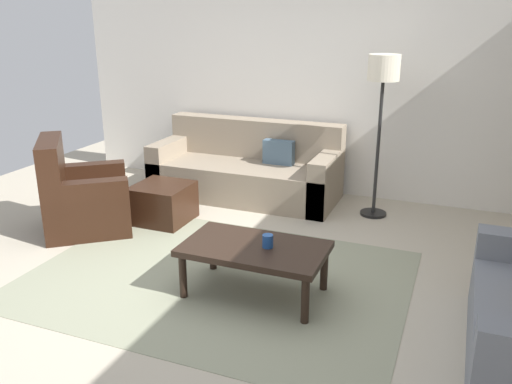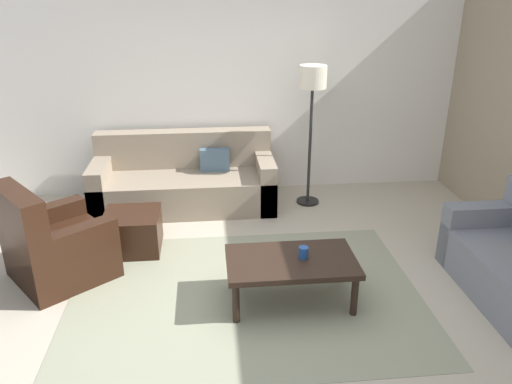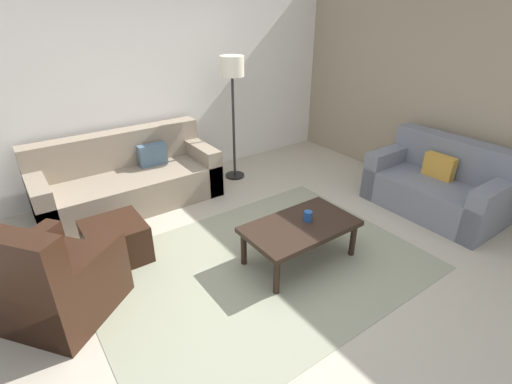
{
  "view_description": "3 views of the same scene",
  "coord_description": "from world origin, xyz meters",
  "px_view_note": "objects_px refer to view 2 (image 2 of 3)",
  "views": [
    {
      "loc": [
        1.78,
        -3.58,
        2.11
      ],
      "look_at": [
        0.35,
        -0.0,
        0.81
      ],
      "focal_mm": 37.43,
      "sensor_mm": 36.0,
      "label": 1
    },
    {
      "loc": [
        -0.28,
        -3.74,
        2.55
      ],
      "look_at": [
        0.13,
        0.33,
        0.85
      ],
      "focal_mm": 34.93,
      "sensor_mm": 36.0,
      "label": 2
    },
    {
      "loc": [
        -1.76,
        -2.39,
        2.33
      ],
      "look_at": [
        -0.06,
        0.01,
        0.84
      ],
      "focal_mm": 26.39,
      "sensor_mm": 36.0,
      "label": 3
    }
  ],
  "objects_px": {
    "coffee_table": "(291,264)",
    "couch_main": "(185,181)",
    "ottoman": "(133,231)",
    "cup": "(303,252)",
    "lamp_standing": "(312,92)",
    "armchair_leather": "(52,250)"
  },
  "relations": [
    {
      "from": "armchair_leather",
      "to": "cup",
      "type": "xyz_separation_m",
      "value": [
        2.23,
        -0.55,
        0.15
      ]
    },
    {
      "from": "couch_main",
      "to": "armchair_leather",
      "type": "relative_size",
      "value": 1.94
    },
    {
      "from": "coffee_table",
      "to": "lamp_standing",
      "type": "bearing_deg",
      "value": 74.74
    },
    {
      "from": "armchair_leather",
      "to": "coffee_table",
      "type": "distance_m",
      "value": 2.2
    },
    {
      "from": "couch_main",
      "to": "lamp_standing",
      "type": "distance_m",
      "value": 1.9
    },
    {
      "from": "lamp_standing",
      "to": "ottoman",
      "type": "bearing_deg",
      "value": -153.78
    },
    {
      "from": "coffee_table",
      "to": "lamp_standing",
      "type": "xyz_separation_m",
      "value": [
        0.57,
        2.08,
        1.05
      ]
    },
    {
      "from": "coffee_table",
      "to": "cup",
      "type": "relative_size",
      "value": 10.86
    },
    {
      "from": "couch_main",
      "to": "ottoman",
      "type": "relative_size",
      "value": 3.89
    },
    {
      "from": "cup",
      "to": "armchair_leather",
      "type": "bearing_deg",
      "value": 166.09
    },
    {
      "from": "coffee_table",
      "to": "cup",
      "type": "height_order",
      "value": "cup"
    },
    {
      "from": "couch_main",
      "to": "coffee_table",
      "type": "bearing_deg",
      "value": -66.38
    },
    {
      "from": "ottoman",
      "to": "couch_main",
      "type": "bearing_deg",
      "value": 65.98
    },
    {
      "from": "couch_main",
      "to": "lamp_standing",
      "type": "xyz_separation_m",
      "value": [
        1.53,
        -0.13,
        1.11
      ]
    },
    {
      "from": "couch_main",
      "to": "ottoman",
      "type": "distance_m",
      "value": 1.25
    },
    {
      "from": "couch_main",
      "to": "cup",
      "type": "bearing_deg",
      "value": -64.05
    },
    {
      "from": "lamp_standing",
      "to": "coffee_table",
      "type": "bearing_deg",
      "value": -105.26
    },
    {
      "from": "couch_main",
      "to": "cup",
      "type": "xyz_separation_m",
      "value": [
        1.07,
        -2.2,
        0.16
      ]
    },
    {
      "from": "couch_main",
      "to": "armchair_leather",
      "type": "distance_m",
      "value": 2.02
    },
    {
      "from": "ottoman",
      "to": "lamp_standing",
      "type": "distance_m",
      "value": 2.58
    },
    {
      "from": "coffee_table",
      "to": "couch_main",
      "type": "bearing_deg",
      "value": 113.62
    },
    {
      "from": "ottoman",
      "to": "cup",
      "type": "xyz_separation_m",
      "value": [
        1.58,
        -1.06,
        0.26
      ]
    }
  ]
}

